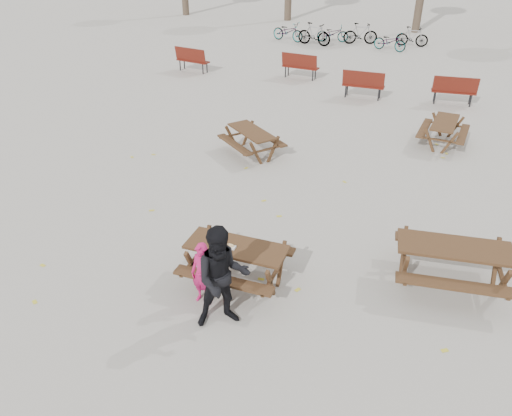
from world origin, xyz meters
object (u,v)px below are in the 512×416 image
(food_tray, at_px, (231,247))
(picnic_table_east, at_px, (451,266))
(soda_bottle, at_px, (224,247))
(main_picnic_table, at_px, (236,254))
(child, at_px, (203,274))
(picnic_table_north, at_px, (252,142))
(picnic_table_far, at_px, (443,133))
(adult, at_px, (222,278))

(food_tray, height_order, picnic_table_east, picnic_table_east)
(soda_bottle, distance_m, picnic_table_east, 4.06)
(main_picnic_table, xyz_separation_m, food_tray, (-0.07, -0.09, 0.21))
(food_tray, relative_size, child, 0.15)
(main_picnic_table, distance_m, picnic_table_east, 3.84)
(soda_bottle, xyz_separation_m, child, (-0.18, -0.54, -0.25))
(picnic_table_north, bearing_deg, food_tray, -34.33)
(food_tray, distance_m, soda_bottle, 0.13)
(main_picnic_table, bearing_deg, picnic_table_far, 68.09)
(main_picnic_table, xyz_separation_m, soda_bottle, (-0.14, -0.19, 0.26))
(food_tray, relative_size, picnic_table_east, 0.09)
(soda_bottle, relative_size, picnic_table_north, 0.10)
(adult, relative_size, picnic_table_east, 0.93)
(picnic_table_north, bearing_deg, main_picnic_table, -33.37)
(soda_bottle, height_order, picnic_table_east, soda_bottle)
(soda_bottle, bearing_deg, picnic_table_east, 20.79)
(adult, bearing_deg, picnic_table_east, 2.25)
(main_picnic_table, distance_m, picnic_table_north, 5.65)
(main_picnic_table, height_order, adult, adult)
(adult, bearing_deg, food_tray, 74.16)
(picnic_table_far, bearing_deg, child, 163.40)
(food_tray, bearing_deg, soda_bottle, -127.33)
(adult, xyz_separation_m, picnic_table_north, (-1.97, 6.43, -0.56))
(picnic_table_east, xyz_separation_m, picnic_table_far, (-0.42, 6.73, -0.07))
(soda_bottle, relative_size, adult, 0.09)
(adult, bearing_deg, child, 115.37)
(adult, bearing_deg, picnic_table_far, 39.87)
(adult, bearing_deg, soda_bottle, 80.00)
(main_picnic_table, height_order, soda_bottle, soda_bottle)
(food_tray, bearing_deg, picnic_table_north, 107.18)
(child, xyz_separation_m, picnic_table_east, (3.95, 1.97, -0.17))
(food_tray, xyz_separation_m, picnic_table_east, (3.70, 1.34, -0.37))
(child, height_order, picnic_table_east, child)
(main_picnic_table, distance_m, picnic_table_far, 8.60)
(main_picnic_table, bearing_deg, picnic_table_east, 18.91)
(picnic_table_east, height_order, picnic_table_north, picnic_table_east)
(food_tray, distance_m, picnic_table_north, 5.73)
(child, distance_m, picnic_table_east, 4.41)
(picnic_table_east, bearing_deg, main_picnic_table, -168.14)
(picnic_table_east, relative_size, picnic_table_far, 1.20)
(adult, relative_size, picnic_table_north, 1.11)
(soda_bottle, distance_m, picnic_table_far, 8.84)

